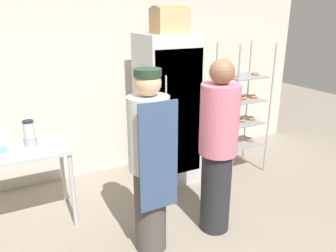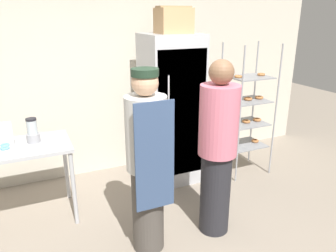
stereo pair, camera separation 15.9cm
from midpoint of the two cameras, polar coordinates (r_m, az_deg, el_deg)
back_wall at (r=4.56m, az=-8.46°, el=9.94°), size 6.40×0.12×2.89m
refrigerator at (r=4.24m, az=1.63°, el=2.76°), size 0.69×0.68×1.92m
baking_rack at (r=4.61m, az=14.56°, el=2.46°), size 0.60×0.49×1.79m
prep_counter at (r=3.67m, az=-23.39°, el=-4.83°), size 1.03×0.66×0.87m
donut_box at (r=3.52m, az=-26.12°, el=-3.51°), size 0.26×0.23×0.27m
blender_pitcher at (r=3.65m, az=-21.37°, el=-0.93°), size 0.14×0.14×0.26m
cardboard_storage_box at (r=4.04m, az=2.17°, el=17.92°), size 0.40×0.31×0.31m
person_baker at (r=2.92m, az=-2.10°, el=-6.30°), size 0.37×0.38×1.73m
person_customer at (r=3.22m, az=10.01°, el=-4.06°), size 0.37×0.37×1.77m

